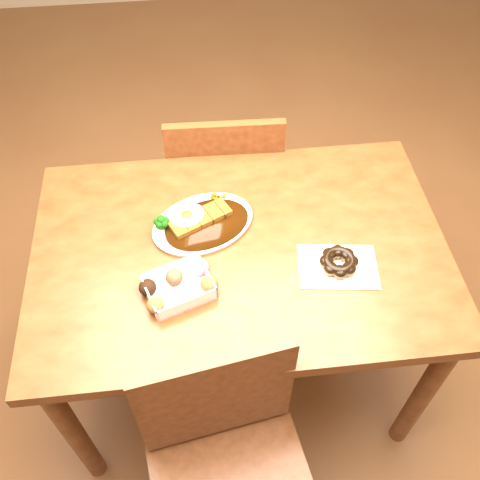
{
  "coord_description": "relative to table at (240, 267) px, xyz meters",
  "views": [
    {
      "loc": [
        -0.11,
        -0.95,
        1.96
      ],
      "look_at": [
        -0.0,
        -0.02,
        0.81
      ],
      "focal_mm": 40.0,
      "sensor_mm": 36.0,
      "label": 1
    }
  ],
  "objects": [
    {
      "name": "ground",
      "position": [
        0.0,
        0.0,
        -0.65
      ],
      "size": [
        6.0,
        6.0,
        0.0
      ],
      "primitive_type": "plane",
      "color": "brown",
      "rests_on": "ground"
    },
    {
      "name": "pon_de_ring",
      "position": [
        0.26,
        -0.1,
        0.12
      ],
      "size": [
        0.24,
        0.18,
        0.04
      ],
      "rotation": [
        0.0,
        0.0,
        -0.13
      ],
      "color": "silver",
      "rests_on": "table"
    },
    {
      "name": "katsu_curry_plate",
      "position": [
        -0.11,
        0.09,
        0.11
      ],
      "size": [
        0.36,
        0.32,
        0.06
      ],
      "rotation": [
        0.0,
        0.0,
        0.39
      ],
      "color": "white",
      "rests_on": "table"
    },
    {
      "name": "donut_box",
      "position": [
        -0.18,
        -0.14,
        0.12
      ],
      "size": [
        0.21,
        0.18,
        0.05
      ],
      "rotation": [
        0.0,
        0.0,
        0.34
      ],
      "color": "white",
      "rests_on": "table"
    },
    {
      "name": "chair_far",
      "position": [
        -0.0,
        0.53,
        -0.17
      ],
      "size": [
        0.44,
        0.44,
        0.87
      ],
      "rotation": [
        0.0,
        0.0,
        3.1
      ],
      "color": "#49240E",
      "rests_on": "ground"
    },
    {
      "name": "table",
      "position": [
        0.0,
        0.0,
        0.0
      ],
      "size": [
        1.2,
        0.8,
        0.75
      ],
      "color": "#49240E",
      "rests_on": "ground"
    },
    {
      "name": "chair_near",
      "position": [
        -0.09,
        -0.54,
        -0.17
      ],
      "size": [
        0.48,
        0.48,
        0.87
      ],
      "rotation": [
        0.0,
        0.0,
        0.16
      ],
      "color": "#49240E",
      "rests_on": "ground"
    }
  ]
}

